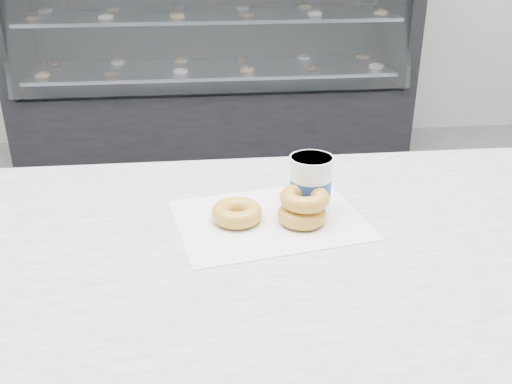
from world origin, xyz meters
TOP-DOWN VIEW (x-y plane):
  - ground at (0.00, 0.00)m, footprint 5.00×5.00m
  - display_case at (0.00, 2.12)m, footprint 2.40×0.74m
  - wax_paper at (0.01, -0.53)m, footprint 0.38×0.32m
  - donut_single at (-0.05, -0.53)m, footprint 0.11×0.11m
  - donut_stack at (0.07, -0.55)m, footprint 0.13×0.13m
  - coffee_cup at (0.09, -0.50)m, footprint 0.10×0.10m

SIDE VIEW (x-z plane):
  - ground at x=0.00m, z-range 0.00..0.00m
  - display_case at x=0.00m, z-range -0.13..1.12m
  - wax_paper at x=0.01m, z-range 0.90..0.90m
  - donut_single at x=-0.05m, z-range 0.90..0.94m
  - donut_stack at x=0.07m, z-range 0.90..0.97m
  - coffee_cup at x=0.09m, z-range 0.90..1.01m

